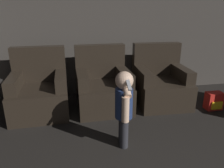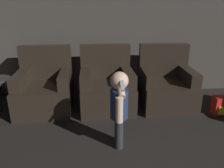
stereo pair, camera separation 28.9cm
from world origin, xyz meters
TOP-DOWN VIEW (x-y plane):
  - wall_back at (0.00, 4.50)m, footprint 8.40×0.05m
  - armchair_left at (-1.10, 3.83)m, footprint 0.84×0.86m
  - armchair_middle at (-0.13, 3.83)m, footprint 0.83×0.86m
  - armchair_right at (0.85, 3.83)m, footprint 0.85×0.88m
  - person_toddler at (-0.05, 2.73)m, footprint 0.20×0.35m
  - toy_backpack at (1.59, 3.40)m, footprint 0.26×0.18m

SIDE VIEW (x-z plane):
  - toy_backpack at x=1.59m, z-range 0.00..0.28m
  - armchair_left at x=-1.10m, z-range -0.16..0.82m
  - armchair_middle at x=-0.13m, z-range -0.16..0.82m
  - armchair_right at x=0.85m, z-range -0.16..0.82m
  - person_toddler at x=-0.05m, z-range 0.08..0.99m
  - wall_back at x=0.00m, z-range 0.00..2.60m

